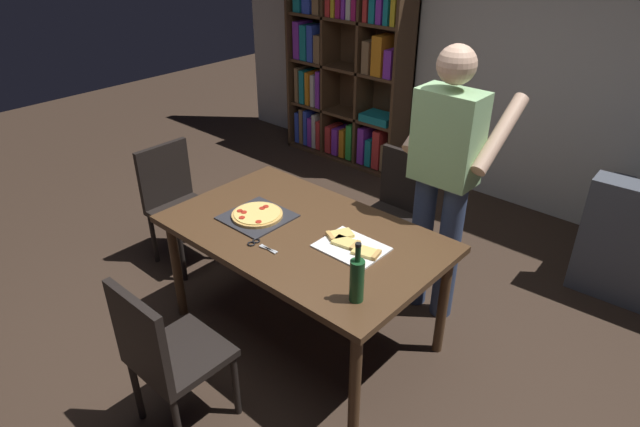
% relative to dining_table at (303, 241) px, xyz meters
% --- Properties ---
extents(ground_plane, '(12.00, 12.00, 0.00)m').
position_rel_dining_table_xyz_m(ground_plane, '(0.00, 0.00, -0.68)').
color(ground_plane, '#38281E').
extents(back_wall, '(6.40, 0.10, 2.80)m').
position_rel_dining_table_xyz_m(back_wall, '(0.00, 2.60, 0.72)').
color(back_wall, silver).
rests_on(back_wall, ground_plane).
extents(dining_table, '(1.62, 0.99, 0.75)m').
position_rel_dining_table_xyz_m(dining_table, '(0.00, 0.00, 0.00)').
color(dining_table, '#4C331E').
rests_on(dining_table, ground_plane).
extents(chair_near_camera, '(0.42, 0.42, 0.90)m').
position_rel_dining_table_xyz_m(chair_near_camera, '(-0.00, -0.98, -0.17)').
color(chair_near_camera, black).
rests_on(chair_near_camera, ground_plane).
extents(chair_far_side, '(0.42, 0.42, 0.90)m').
position_rel_dining_table_xyz_m(chair_far_side, '(0.00, 0.98, -0.17)').
color(chair_far_side, black).
rests_on(chair_far_side, ground_plane).
extents(chair_left_end, '(0.42, 0.42, 0.90)m').
position_rel_dining_table_xyz_m(chair_left_end, '(-1.29, 0.00, -0.17)').
color(chair_left_end, black).
rests_on(chair_left_end, ground_plane).
extents(bookshelf, '(1.40, 0.35, 1.95)m').
position_rel_dining_table_xyz_m(bookshelf, '(-1.61, 2.37, 0.27)').
color(bookshelf, '#513823').
rests_on(bookshelf, ground_plane).
extents(person_serving_pizza, '(0.55, 0.54, 1.75)m').
position_rel_dining_table_xyz_m(person_serving_pizza, '(0.46, 0.76, 0.32)').
color(person_serving_pizza, '#38476B').
rests_on(person_serving_pizza, ground_plane).
extents(pepperoni_pizza_on_tray, '(0.37, 0.37, 0.04)m').
position_rel_dining_table_xyz_m(pepperoni_pizza_on_tray, '(-0.31, -0.07, 0.09)').
color(pepperoni_pizza_on_tray, '#2D2D33').
rests_on(pepperoni_pizza_on_tray, dining_table).
extents(pizza_slices_on_towel, '(0.37, 0.28, 0.03)m').
position_rel_dining_table_xyz_m(pizza_slices_on_towel, '(0.32, 0.05, 0.08)').
color(pizza_slices_on_towel, white).
rests_on(pizza_slices_on_towel, dining_table).
extents(wine_bottle, '(0.07, 0.07, 0.32)m').
position_rel_dining_table_xyz_m(wine_bottle, '(0.62, -0.29, 0.19)').
color(wine_bottle, '#194723').
rests_on(wine_bottle, dining_table).
extents(kitchen_scissors, '(0.19, 0.09, 0.01)m').
position_rel_dining_table_xyz_m(kitchen_scissors, '(-0.07, -0.28, 0.08)').
color(kitchen_scissors, silver).
rests_on(kitchen_scissors, dining_table).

